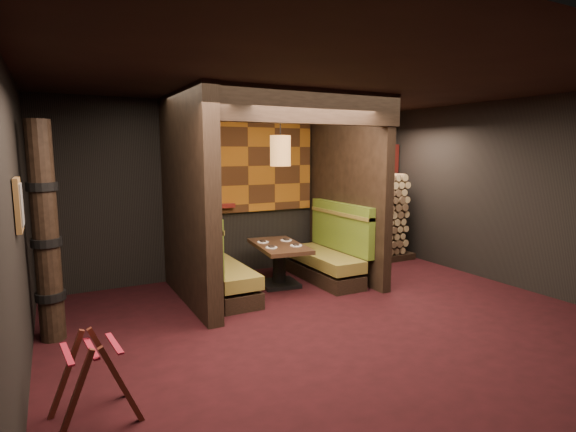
# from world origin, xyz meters

# --- Properties ---
(floor) EXTENTS (6.50, 5.50, 0.02)m
(floor) POSITION_xyz_m (0.00, 0.00, -0.01)
(floor) COLOR black
(floor) RESTS_ON ground
(ceiling) EXTENTS (6.50, 5.50, 0.02)m
(ceiling) POSITION_xyz_m (0.00, 0.00, 2.86)
(ceiling) COLOR black
(ceiling) RESTS_ON ground
(wall_back) EXTENTS (6.50, 0.02, 2.85)m
(wall_back) POSITION_xyz_m (0.00, 2.76, 1.43)
(wall_back) COLOR black
(wall_back) RESTS_ON ground
(wall_left) EXTENTS (0.02, 5.50, 2.85)m
(wall_left) POSITION_xyz_m (-3.26, 0.00, 1.43)
(wall_left) COLOR black
(wall_left) RESTS_ON ground
(wall_right) EXTENTS (0.02, 5.50, 2.85)m
(wall_right) POSITION_xyz_m (3.26, 0.00, 1.43)
(wall_right) COLOR black
(wall_right) RESTS_ON ground
(partition_left) EXTENTS (0.20, 2.20, 2.85)m
(partition_left) POSITION_xyz_m (-1.35, 1.65, 1.43)
(partition_left) COLOR black
(partition_left) RESTS_ON floor
(partition_right) EXTENTS (0.15, 2.10, 2.85)m
(partition_right) POSITION_xyz_m (1.30, 1.70, 1.43)
(partition_right) COLOR black
(partition_right) RESTS_ON floor
(header_beam) EXTENTS (2.85, 0.18, 0.44)m
(header_beam) POSITION_xyz_m (-0.02, 0.70, 2.63)
(header_beam) COLOR black
(header_beam) RESTS_ON partition_left
(tapa_back_panel) EXTENTS (2.40, 0.06, 1.55)m
(tapa_back_panel) POSITION_xyz_m (-0.02, 2.71, 1.82)
(tapa_back_panel) COLOR #8E5014
(tapa_back_panel) RESTS_ON wall_back
(tapa_side_panel) EXTENTS (0.04, 1.85, 1.45)m
(tapa_side_panel) POSITION_xyz_m (-1.23, 1.82, 1.85)
(tapa_side_panel) COLOR #8E5014
(tapa_side_panel) RESTS_ON partition_left
(lacquer_shelf) EXTENTS (0.60, 0.12, 0.07)m
(lacquer_shelf) POSITION_xyz_m (-0.60, 2.65, 1.18)
(lacquer_shelf) COLOR #5E1713
(lacquer_shelf) RESTS_ON wall_back
(booth_bench_left) EXTENTS (0.68, 1.60, 1.14)m
(booth_bench_left) POSITION_xyz_m (-0.96, 1.65, 0.40)
(booth_bench_left) COLOR black
(booth_bench_left) RESTS_ON floor
(booth_bench_right) EXTENTS (0.68, 1.60, 1.14)m
(booth_bench_right) POSITION_xyz_m (0.93, 1.65, 0.40)
(booth_bench_right) COLOR black
(booth_bench_right) RESTS_ON floor
(dining_table) EXTENTS (0.82, 1.32, 0.66)m
(dining_table) POSITION_xyz_m (0.07, 1.72, 0.42)
(dining_table) COLOR black
(dining_table) RESTS_ON floor
(place_settings) EXTENTS (0.62, 0.65, 0.03)m
(place_settings) POSITION_xyz_m (0.07, 1.72, 0.67)
(place_settings) COLOR white
(place_settings) RESTS_ON dining_table
(pendant_lamp) EXTENTS (0.31, 0.31, 1.00)m
(pendant_lamp) POSITION_xyz_m (0.07, 1.67, 2.07)
(pendant_lamp) COLOR #AB7339
(pendant_lamp) RESTS_ON ceiling
(framed_picture) EXTENTS (0.05, 0.36, 0.46)m
(framed_picture) POSITION_xyz_m (-3.22, 0.10, 1.62)
(framed_picture) COLOR olive
(framed_picture) RESTS_ON wall_left
(luggage_rack) EXTENTS (0.70, 0.52, 0.71)m
(luggage_rack) POSITION_xyz_m (-2.78, -0.74, 0.36)
(luggage_rack) COLOR #4B1D14
(luggage_rack) RESTS_ON floor
(totem_column) EXTENTS (0.31, 0.31, 2.40)m
(totem_column) POSITION_xyz_m (-3.05, 1.10, 1.19)
(totem_column) COLOR black
(totem_column) RESTS_ON floor
(firewood_stack) EXTENTS (1.73, 0.70, 1.64)m
(firewood_stack) POSITION_xyz_m (2.29, 2.35, 0.82)
(firewood_stack) COLOR black
(firewood_stack) RESTS_ON floor
(mosaic_header) EXTENTS (1.83, 0.10, 0.56)m
(mosaic_header) POSITION_xyz_m (2.29, 2.68, 1.92)
(mosaic_header) COLOR maroon
(mosaic_header) RESTS_ON wall_back
(bay_front_post) EXTENTS (0.08, 0.08, 2.85)m
(bay_front_post) POSITION_xyz_m (1.39, 1.96, 1.43)
(bay_front_post) COLOR black
(bay_front_post) RESTS_ON floor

